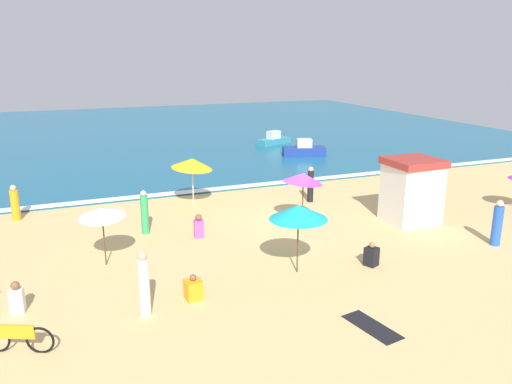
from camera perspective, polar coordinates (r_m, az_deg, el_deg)
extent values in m
plane|color=#D8B775|center=(21.81, 3.91, -3.57)|extent=(60.00, 60.00, 0.00)
cube|color=#196084|center=(47.94, -10.77, 6.74)|extent=(60.00, 44.00, 0.10)
cube|color=white|center=(27.35, -1.78, 0.63)|extent=(57.00, 0.70, 0.01)
cube|color=white|center=(22.67, 17.08, -0.20)|extent=(2.06, 1.97, 2.50)
cube|color=#A5332D|center=(22.35, 17.36, 3.24)|extent=(2.14, 2.04, 0.29)
cylinder|color=silver|center=(23.99, -7.13, 0.98)|extent=(0.05, 0.05, 2.30)
cone|color=yellow|center=(23.77, -7.21, 3.22)|extent=(2.74, 2.73, 0.68)
cylinder|color=#4C3823|center=(16.78, 4.73, -5.38)|extent=(0.05, 0.05, 2.29)
cone|color=#19B7C6|center=(16.46, 4.80, -2.27)|extent=(2.24, 2.24, 0.50)
cylinder|color=#4C3823|center=(21.42, 5.29, -0.87)|extent=(0.05, 0.05, 2.20)
cone|color=#B733C6|center=(21.17, 5.35, 1.60)|extent=(1.92, 1.89, 0.57)
cylinder|color=#4C3823|center=(18.10, -16.75, -4.92)|extent=(0.05, 0.05, 2.00)
cone|color=white|center=(17.82, -16.98, -2.22)|extent=(2.11, 2.12, 0.46)
torus|color=black|center=(13.88, -23.15, -15.11)|extent=(0.68, 0.35, 0.72)
cube|color=orange|center=(14.01, -25.34, -14.04)|extent=(0.83, 0.42, 0.36)
cube|color=black|center=(17.97, 12.87, -7.10)|extent=(0.53, 0.53, 0.65)
sphere|color=#9E6B47|center=(17.82, 12.95, -5.85)|extent=(0.21, 0.21, 0.21)
cube|color=#D84CA5|center=(20.24, -6.46, -4.12)|extent=(0.43, 0.43, 0.70)
sphere|color=brown|center=(20.09, -6.50, -2.86)|extent=(0.26, 0.26, 0.26)
cylinder|color=black|center=(24.87, 6.16, 0.61)|extent=(0.37, 0.37, 1.52)
sphere|color=#DBA884|center=(24.67, 6.21, 2.57)|extent=(0.25, 0.25, 0.25)
cube|color=white|center=(16.03, -25.30, -11.02)|extent=(0.41, 0.41, 0.71)
sphere|color=brown|center=(15.83, -25.50, -9.50)|extent=(0.25, 0.25, 0.25)
cylinder|color=white|center=(14.50, -12.46, -10.52)|extent=(0.34, 0.34, 1.68)
sphere|color=#DBA884|center=(14.12, -12.68, -7.02)|extent=(0.26, 0.26, 0.26)
cylinder|color=orange|center=(24.39, -25.49, -1.36)|extent=(0.42, 0.42, 1.35)
sphere|color=beige|center=(24.20, -25.70, 0.42)|extent=(0.25, 0.25, 0.25)
cylinder|color=green|center=(20.86, -12.43, -2.51)|extent=(0.30, 0.30, 1.59)
sphere|color=beige|center=(20.61, -12.57, -0.13)|extent=(0.23, 0.23, 0.23)
cylinder|color=blue|center=(21.23, 25.51, -3.46)|extent=(0.51, 0.51, 1.54)
sphere|color=beige|center=(20.98, 25.79, -1.17)|extent=(0.26, 0.26, 0.26)
cube|color=orange|center=(15.42, -7.06, -10.86)|extent=(0.51, 0.51, 0.59)
sphere|color=brown|center=(15.25, -7.11, -9.55)|extent=(0.20, 0.20, 0.20)
cube|color=black|center=(14.36, 12.93, -14.58)|extent=(0.96, 1.83, 0.01)
cube|color=#D84CA5|center=(25.57, 16.94, -1.34)|extent=(1.18, 1.03, 0.01)
cube|color=navy|center=(35.69, 5.42, 4.58)|extent=(3.17, 2.09, 0.60)
cube|color=silver|center=(35.58, 5.45, 5.52)|extent=(1.21, 1.03, 0.58)
cube|color=teal|center=(40.13, 1.98, 5.74)|extent=(3.08, 2.02, 0.45)
cube|color=silver|center=(40.04, 1.99, 6.48)|extent=(1.17, 0.95, 0.59)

